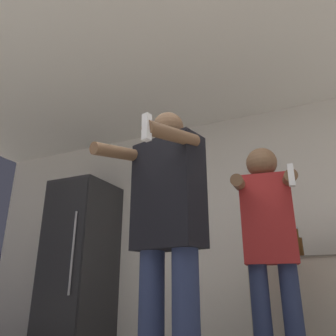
# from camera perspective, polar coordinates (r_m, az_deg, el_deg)

# --- Properties ---
(wall_back) EXTENTS (7.00, 0.06, 2.55)m
(wall_back) POSITION_cam_1_polar(r_m,az_deg,el_deg) (3.61, 12.34, -10.07)
(wall_back) COLOR silver
(wall_back) RESTS_ON ground_plane
(ceiling_slab) EXTENTS (7.00, 3.19, 0.05)m
(ceiling_slab) POSITION_cam_1_polar(r_m,az_deg,el_deg) (2.93, 3.97, 20.19)
(ceiling_slab) COLOR silver
(ceiling_slab) RESTS_ON wall_back
(refrigerator) EXTENTS (0.62, 0.74, 1.86)m
(refrigerator) POSITION_cam_1_polar(r_m,az_deg,el_deg) (4.00, -15.10, -15.77)
(refrigerator) COLOR #262628
(refrigerator) RESTS_ON ground_plane
(counter) EXTENTS (1.19, 0.60, 0.92)m
(counter) POSITION_cam_1_polar(r_m,az_deg,el_deg) (3.17, 26.50, -22.14)
(counter) COLOR #BCB29E
(counter) RESTS_ON ground_plane
(bottle_red_label) EXTENTS (0.09, 0.09, 0.33)m
(bottle_red_label) POSITION_cam_1_polar(r_m,az_deg,el_deg) (3.18, 17.35, -12.59)
(bottle_red_label) COLOR maroon
(bottle_red_label) RESTS_ON counter
(bottle_brown_liquor) EXTENTS (0.09, 0.09, 0.28)m
(bottle_brown_liquor) POSITION_cam_1_polar(r_m,az_deg,el_deg) (3.16, 21.67, -12.46)
(bottle_brown_liquor) COLOR #563314
(bottle_brown_liquor) RESTS_ON counter
(person_woman_foreground) EXTENTS (0.57, 0.62, 1.75)m
(person_woman_foreground) POSITION_cam_1_polar(r_m,az_deg,el_deg) (1.90, -0.19, -10.90)
(person_woman_foreground) COLOR navy
(person_woman_foreground) RESTS_ON ground_plane
(person_man_side) EXTENTS (0.46, 0.51, 1.67)m
(person_man_side) POSITION_cam_1_polar(r_m,az_deg,el_deg) (2.41, 17.25, -11.78)
(person_man_side) COLOR navy
(person_man_side) RESTS_ON ground_plane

